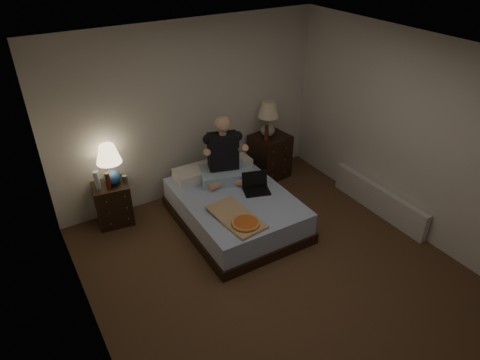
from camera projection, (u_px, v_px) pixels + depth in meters
floor at (280, 277)px, 4.96m from camera, size 4.00×4.50×0.00m
ceiling at (295, 63)px, 3.65m from camera, size 4.00×4.50×0.00m
wall_back at (190, 112)px, 5.95m from camera, size 4.00×0.00×2.50m
wall_left at (85, 255)px, 3.42m from camera, size 0.00×4.50×2.50m
wall_right at (419, 140)px, 5.19m from camera, size 0.00×4.50×2.50m
bed at (235, 209)px, 5.73m from camera, size 1.35×1.78×0.44m
nightstand_left at (113, 203)px, 5.73m from camera, size 0.51×0.47×0.59m
nightstand_right at (270, 156)px, 6.74m from camera, size 0.60×0.55×0.70m
lamp_left at (110, 165)px, 5.45m from camera, size 0.37×0.37×0.56m
lamp_right at (268, 119)px, 6.42m from camera, size 0.37×0.37×0.56m
water_bottle at (97, 180)px, 5.42m from camera, size 0.07×0.07×0.25m
soda_can at (125, 179)px, 5.60m from camera, size 0.07×0.07×0.10m
beer_bottle_left at (108, 181)px, 5.43m from camera, size 0.06×0.06×0.23m
beer_bottle_right at (267, 133)px, 6.39m from camera, size 0.06×0.06×0.23m
person at (224, 150)px, 5.72m from camera, size 0.78×0.69×0.93m
laptop at (257, 184)px, 5.63m from camera, size 0.41×0.37×0.24m
pizza_box at (246, 224)px, 5.03m from camera, size 0.48×0.80×0.08m
radiator at (378, 200)px, 5.96m from camera, size 0.10×1.60×0.40m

